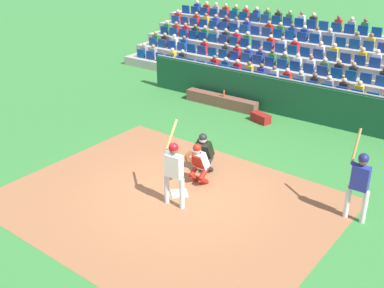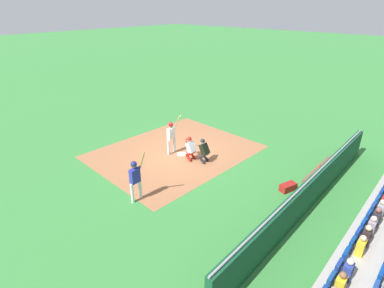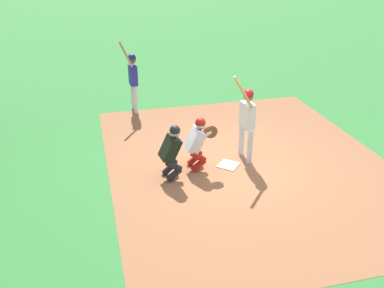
% 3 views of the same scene
% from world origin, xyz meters
% --- Properties ---
extents(ground_plane, '(160.00, 160.00, 0.00)m').
position_xyz_m(ground_plane, '(0.00, 0.00, 0.00)').
color(ground_plane, '#347B37').
extents(infield_dirt_patch, '(8.60, 6.97, 0.01)m').
position_xyz_m(infield_dirt_patch, '(0.00, 0.50, 0.00)').
color(infield_dirt_patch, '#99613F').
rests_on(infield_dirt_patch, ground_plane).
extents(home_plate_marker, '(0.62, 0.62, 0.02)m').
position_xyz_m(home_plate_marker, '(0.00, 0.00, 0.02)').
color(home_plate_marker, white).
rests_on(home_plate_marker, infield_dirt_patch).
extents(batter_at_plate, '(0.62, 0.62, 2.21)m').
position_xyz_m(batter_at_plate, '(-0.22, 0.51, 1.11)').
color(batter_at_plate, silver).
rests_on(batter_at_plate, ground_plane).
extents(catcher_crouching, '(0.46, 0.71, 1.28)m').
position_xyz_m(catcher_crouching, '(-0.11, -0.73, 0.71)').
color(catcher_crouching, '#AA1C13').
rests_on(catcher_crouching, ground_plane).
extents(home_plate_umpire, '(0.49, 0.50, 1.28)m').
position_xyz_m(home_plate_umpire, '(0.15, -1.41, 0.70)').
color(home_plate_umpire, black).
rests_on(home_plate_umpire, ground_plane).
extents(dugout_wall, '(12.53, 0.24, 1.44)m').
position_xyz_m(dugout_wall, '(0.00, -6.92, 0.69)').
color(dugout_wall, '#14462B').
rests_on(dugout_wall, ground_plane).
extents(dugout_bench, '(3.11, 0.40, 0.44)m').
position_xyz_m(dugout_bench, '(2.66, -6.37, 0.22)').
color(dugout_bench, brown).
rests_on(dugout_bench, ground_plane).
extents(water_bottle_on_bench, '(0.07, 0.07, 0.25)m').
position_xyz_m(water_bottle_on_bench, '(2.52, -6.34, 0.57)').
color(water_bottle_on_bench, '#DA4828').
rests_on(water_bottle_on_bench, dugout_bench).
extents(equipment_duffel_bag, '(0.81, 0.57, 0.32)m').
position_xyz_m(equipment_duffel_bag, '(0.60, -5.80, 0.16)').
color(equipment_duffel_bag, maroon).
rests_on(equipment_duffel_bag, ground_plane).
extents(on_deck_batter, '(0.58, 0.53, 2.26)m').
position_xyz_m(on_deck_batter, '(-4.23, -1.51, 1.13)').
color(on_deck_batter, silver).
rests_on(on_deck_batter, ground_plane).
extents(bleacher_stand, '(19.87, 4.82, 2.79)m').
position_xyz_m(bleacher_stand, '(-0.00, -11.67, 0.81)').
color(bleacher_stand, '#A09B94').
rests_on(bleacher_stand, ground_plane).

